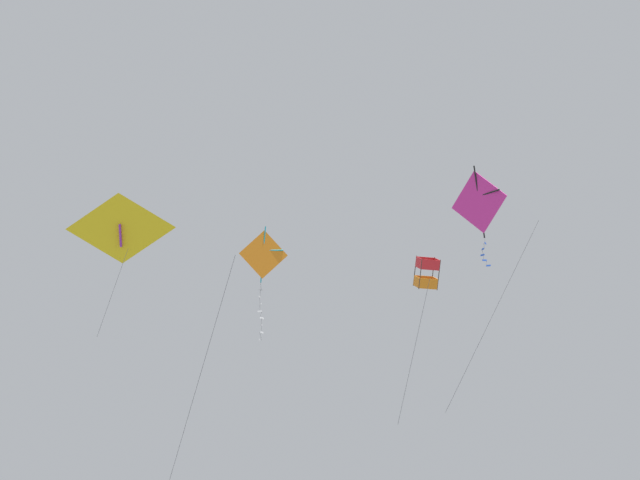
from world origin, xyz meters
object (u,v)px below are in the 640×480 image
Objects in this scene: kite_diamond_low_drifter at (479,203)px; kite_box_near_right at (427,274)px; kite_diamond_far_centre at (262,257)px; kite_delta_near_left at (121,229)px.

kite_box_near_right is at bearing 132.30° from kite_diamond_low_drifter.
kite_diamond_low_drifter reaches higher than kite_diamond_far_centre.
kite_box_near_right reaches higher than kite_diamond_far_centre.
kite_diamond_low_drifter is (-8.08, -1.98, 2.06)m from kite_diamond_far_centre.
kite_diamond_far_centre is (5.15, 6.08, -0.73)m from kite_box_near_right.
kite_diamond_far_centre is at bearing -29.87° from kite_delta_near_left.
kite_diamond_low_drifter reaches higher than kite_box_near_right.
kite_box_near_right is 0.75× the size of kite_diamond_far_centre.
kite_box_near_right is 0.73× the size of kite_diamond_low_drifter.
kite_delta_near_left is 0.58× the size of kite_diamond_low_drifter.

